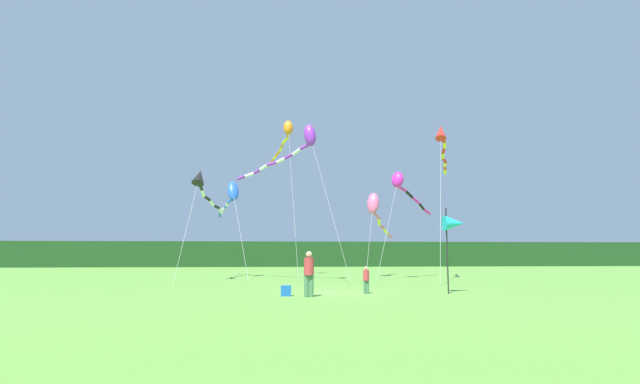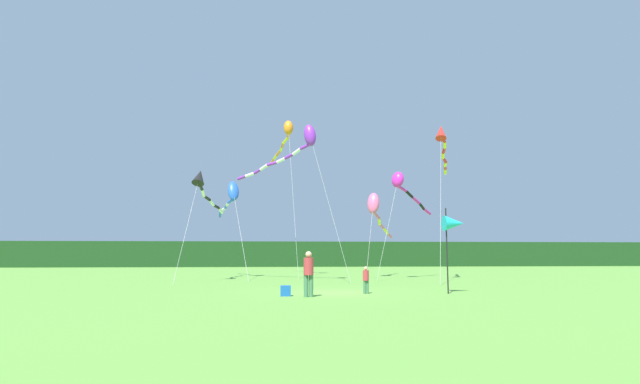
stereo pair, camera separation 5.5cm
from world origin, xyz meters
name	(u,v)px [view 1 (the left image)]	position (x,y,z in m)	size (l,w,h in m)	color
ground_plane	(333,293)	(0.00, 0.00, 0.00)	(120.00, 120.00, 0.00)	#5B9338
distant_treeline	(292,254)	(0.00, 45.00, 1.66)	(108.00, 2.81, 3.33)	#193D19
person_adult	(309,271)	(-1.23, -2.14, 1.02)	(0.40, 0.40, 1.82)	#3F724C
person_child	(366,278)	(1.38, -0.72, 0.65)	(0.26, 0.26, 1.17)	#3F724C
cooler_box	(286,291)	(-2.13, -1.59, 0.21)	(0.42, 0.40, 0.42)	#1959B2
banner_flag_pole	(454,224)	(5.27, -1.06, 3.02)	(0.90, 0.70, 3.73)	black
kite_orange	(285,135)	(-1.75, 17.05, 11.27)	(2.47, 10.43, 12.30)	#B2B2B2
kite_blue	(231,195)	(-5.78, 14.75, 6.08)	(3.00, 9.55, 7.15)	#B2B2B2
kite_purple	(300,143)	(-1.05, 8.72, 8.72)	(7.08, 6.39, 9.88)	#B2B2B2
kite_magenta	(402,185)	(6.30, 11.45, 6.50)	(5.59, 5.97, 7.44)	#B2B2B2
kite_rainbow	(375,208)	(4.94, 14.28, 5.12)	(3.66, 7.29, 6.30)	#B2B2B2
kite_red	(442,141)	(8.58, 9.48, 9.27)	(3.95, 9.45, 10.27)	#B2B2B2
kite_black	(202,184)	(-7.30, 10.30, 6.26)	(1.84, 8.78, 7.21)	#B2B2B2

